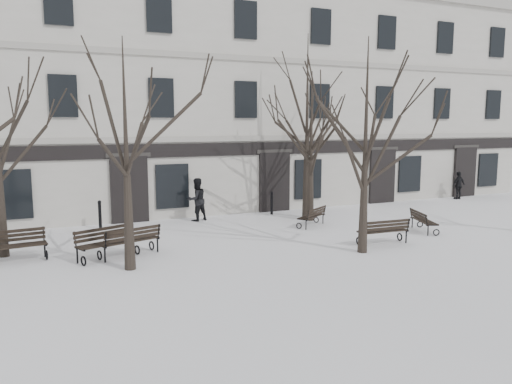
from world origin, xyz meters
TOP-DOWN VIEW (x-y plane):
  - ground at (0.00, 0.00)m, footprint 100.00×100.00m
  - building at (0.00, 12.96)m, footprint 40.40×10.20m
  - tree_1 at (-4.75, 0.76)m, footprint 4.71×4.71m
  - tree_2 at (2.76, -0.38)m, footprint 4.94×4.94m
  - tree_5 at (3.93, 5.16)m, footprint 4.57×4.57m
  - tree_6 at (4.09, 5.83)m, footprint 5.75×5.75m
  - bench_0 at (-5.22, 2.28)m, footprint 2.08×1.38m
  - bench_1 at (-4.49, 2.22)m, footprint 2.08×1.29m
  - bench_2 at (4.10, 0.20)m, footprint 1.90×0.77m
  - bench_3 at (-7.96, 3.06)m, footprint 2.04×0.92m
  - bench_4 at (3.37, 3.98)m, footprint 1.67×1.35m
  - bench_5 at (6.90, 1.32)m, footprint 1.12×1.75m
  - bollard_a at (-4.87, 7.03)m, footprint 0.15×0.15m
  - bollard_b at (2.99, 7.17)m, footprint 0.14×0.14m
  - pedestrian_b at (-0.72, 7.12)m, footprint 1.10×0.96m
  - pedestrian_c at (14.82, 7.19)m, footprint 0.96×0.45m

SIDE VIEW (x-z plane):
  - ground at x=0.00m, z-range 0.00..0.00m
  - pedestrian_b at x=-0.72m, z-range -0.96..0.96m
  - pedestrian_c at x=14.82m, z-range -0.79..0.79m
  - bench_4 at x=3.37m, z-range 0.04..0.86m
  - bench_5 at x=6.90m, z-range 0.04..0.88m
  - bench_2 at x=4.10m, z-range 0.04..0.98m
  - bench_1 at x=-4.49m, z-range 0.04..1.04m
  - bench_0 at x=-5.22m, z-range 0.04..1.04m
  - bench_3 at x=-7.96m, z-range 0.04..1.04m
  - bollard_b at x=2.99m, z-range 0.04..1.15m
  - bollard_a at x=-4.87m, z-range 0.04..1.24m
  - tree_5 at x=3.93m, z-range 0.82..7.35m
  - tree_1 at x=-4.75m, z-range 0.84..7.57m
  - tree_2 at x=2.76m, z-range 0.88..7.94m
  - tree_6 at x=4.09m, z-range 1.03..9.25m
  - building at x=0.00m, z-range -0.18..11.22m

